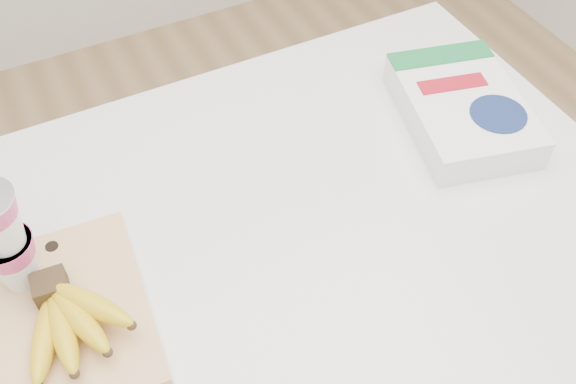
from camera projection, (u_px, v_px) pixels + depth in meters
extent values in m
cube|color=white|center=(265.00, 378.00, 1.37)|extent=(1.29, 0.86, 0.97)
cube|color=#E8B07F|center=(67.00, 316.00, 0.91)|extent=(0.25, 0.32, 0.02)
cube|color=#382816|center=(51.00, 287.00, 0.91)|extent=(0.05, 0.05, 0.03)
ellipsoid|color=gold|center=(45.00, 337.00, 0.87)|extent=(0.08, 0.15, 0.04)
ellipsoid|color=gold|center=(63.00, 330.00, 0.87)|extent=(0.04, 0.15, 0.04)
sphere|color=#382816|center=(74.00, 374.00, 0.83)|extent=(0.01, 0.01, 0.01)
ellipsoid|color=gold|center=(78.00, 319.00, 0.87)|extent=(0.08, 0.15, 0.04)
sphere|color=#382816|center=(108.00, 352.00, 0.84)|extent=(0.01, 0.01, 0.01)
ellipsoid|color=gold|center=(90.00, 304.00, 0.88)|extent=(0.11, 0.14, 0.04)
sphere|color=#382816|center=(132.00, 325.00, 0.86)|extent=(0.01, 0.01, 0.01)
cube|color=white|center=(462.00, 109.00, 1.16)|extent=(0.26, 0.33, 0.06)
cube|color=#197138|center=(440.00, 55.00, 1.21)|extent=(0.20, 0.10, 0.00)
cylinder|color=navy|center=(498.00, 114.00, 1.11)|extent=(0.12, 0.12, 0.00)
cube|color=#A81321|center=(452.00, 84.00, 1.16)|extent=(0.13, 0.07, 0.00)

